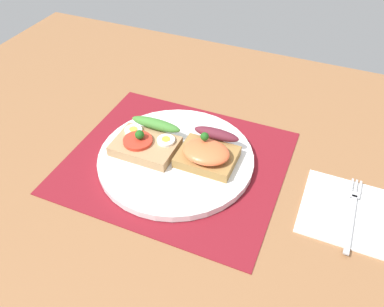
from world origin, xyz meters
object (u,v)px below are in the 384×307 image
napkin (349,213)px  fork (352,211)px  sandwich_egg_tomato (147,141)px  plate (176,158)px  sandwich_salmon (208,151)px

napkin → fork: 0.57cm
sandwich_egg_tomato → fork: bearing=-0.4°
fork → sandwich_egg_tomato: bearing=179.6°
plate → fork: (29.26, -0.24, -0.16)cm
sandwich_egg_tomato → fork: 34.81cm
sandwich_salmon → fork: bearing=-3.4°
sandwich_egg_tomato → sandwich_salmon: 10.98cm
napkin → fork: (0.34, 0.05, 0.46)cm
sandwich_egg_tomato → plate: bearing=-0.2°
sandwich_salmon → plate: bearing=-167.7°
plate → sandwich_egg_tomato: (-5.48, 0.02, 1.99)cm
plate → fork: size_ratio=1.77×
plate → sandwich_salmon: (5.42, 1.18, 2.47)cm
plate → sandwich_salmon: 6.07cm
plate → sandwich_salmon: size_ratio=2.79×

